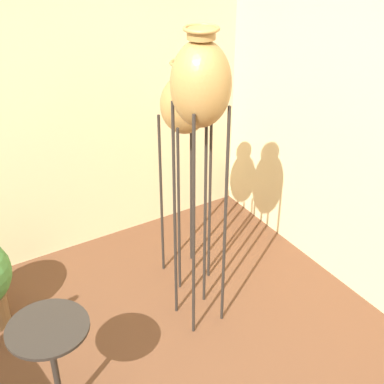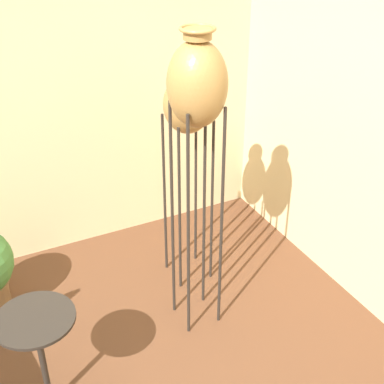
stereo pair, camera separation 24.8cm
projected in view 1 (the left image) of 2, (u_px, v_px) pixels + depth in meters
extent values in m
cube|color=beige|center=(7.00, 97.00, 3.64)|extent=(7.76, 0.06, 2.70)
cylinder|color=#28231E|center=(194.00, 236.00, 3.21)|extent=(0.02, 0.02, 1.56)
cylinder|color=#28231E|center=(225.00, 225.00, 3.31)|extent=(0.02, 0.02, 1.56)
cylinder|color=#28231E|center=(175.00, 218.00, 3.38)|extent=(0.02, 0.02, 1.56)
cylinder|color=#28231E|center=(205.00, 208.00, 3.48)|extent=(0.02, 0.02, 1.56)
torus|color=#28231E|center=(201.00, 104.00, 2.95)|extent=(0.24, 0.24, 0.02)
ellipsoid|color=olive|center=(201.00, 84.00, 2.90)|extent=(0.34, 0.34, 0.49)
cylinder|color=olive|center=(201.00, 34.00, 2.76)|extent=(0.15, 0.15, 0.05)
torus|color=olive|center=(201.00, 28.00, 2.75)|extent=(0.20, 0.20, 0.02)
cylinder|color=#28231E|center=(179.00, 214.00, 3.67)|extent=(0.02, 0.02, 1.28)
cylinder|color=#28231E|center=(210.00, 204.00, 3.78)|extent=(0.02, 0.02, 1.28)
cylinder|color=#28231E|center=(161.00, 198.00, 3.86)|extent=(0.02, 0.02, 1.28)
cylinder|color=#28231E|center=(191.00, 189.00, 3.97)|extent=(0.02, 0.02, 1.28)
torus|color=#28231E|center=(185.00, 117.00, 3.50)|extent=(0.26, 0.26, 0.02)
ellipsoid|color=olive|center=(185.00, 105.00, 3.45)|extent=(0.32, 0.32, 0.39)
cylinder|color=olive|center=(184.00, 69.00, 3.34)|extent=(0.14, 0.14, 0.08)
torus|color=olive|center=(184.00, 63.00, 3.32)|extent=(0.19, 0.19, 0.02)
cylinder|color=#28231E|center=(56.00, 373.00, 2.87)|extent=(0.04, 0.04, 0.64)
cylinder|color=#28231E|center=(48.00, 328.00, 2.70)|extent=(0.43, 0.43, 0.02)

